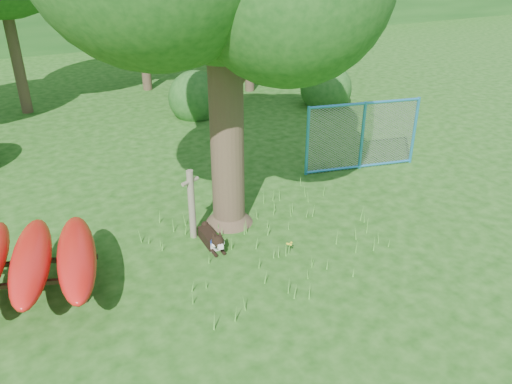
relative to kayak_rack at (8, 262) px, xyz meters
name	(u,v)px	position (x,y,z in m)	size (l,w,h in m)	color
ground	(277,272)	(4.12, -1.36, -0.69)	(80.00, 80.00, 0.00)	#15430D
wooden_post	(192,203)	(3.24, 0.43, 0.06)	(0.38, 0.22, 1.43)	#665F4D
kayak_rack	(8,262)	(0.00, 0.00, 0.00)	(3.08, 3.33, 0.90)	black
husky_dog	(212,239)	(3.43, -0.07, -0.53)	(0.27, 1.03, 0.46)	black
fence_section	(362,136)	(8.23, 1.61, 0.19)	(2.95, 0.70, 2.92)	#2987C3
wildflower_clump	(289,245)	(4.60, -0.97, -0.49)	(0.12, 0.12, 0.25)	#4D9B32
shrub_right	(325,105)	(10.62, 6.64, -0.69)	(1.80, 1.80, 1.80)	#1A4D19
shrub_mid	(197,115)	(6.12, 7.64, -0.69)	(1.80, 1.80, 1.80)	#1A4D19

